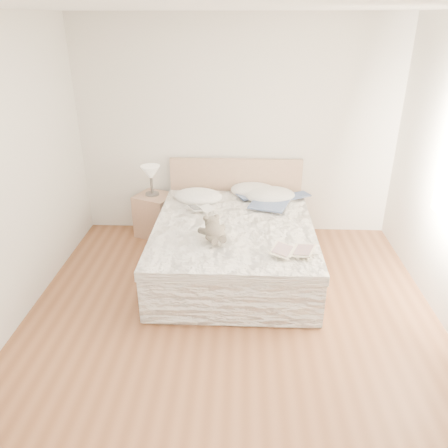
% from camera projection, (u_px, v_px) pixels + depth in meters
% --- Properties ---
extents(floor, '(4.00, 4.50, 0.00)m').
position_uv_depth(floor, '(230.00, 334.00, 4.00)').
color(floor, brown).
rests_on(floor, ground).
extents(ceiling, '(4.00, 4.50, 0.00)m').
position_uv_depth(ceiling, '(233.00, 6.00, 2.85)').
color(ceiling, white).
rests_on(ceiling, ground).
extents(wall_back, '(4.00, 0.02, 2.70)m').
position_uv_depth(wall_back, '(236.00, 131.00, 5.46)').
color(wall_back, silver).
rests_on(wall_back, ground).
extents(bed, '(1.72, 2.14, 1.00)m').
position_uv_depth(bed, '(234.00, 244.00, 4.95)').
color(bed, tan).
rests_on(bed, floor).
extents(nightstand, '(0.57, 0.55, 0.56)m').
position_uv_depth(nightstand, '(156.00, 215.00, 5.73)').
color(nightstand, '#A17E63').
rests_on(nightstand, floor).
extents(table_lamp, '(0.31, 0.31, 0.38)m').
position_uv_depth(table_lamp, '(151.00, 174.00, 5.51)').
color(table_lamp, '#524C48').
rests_on(table_lamp, nightstand).
extents(pillow_left, '(0.65, 0.50, 0.18)m').
position_uv_depth(pillow_left, '(198.00, 196.00, 5.36)').
color(pillow_left, white).
rests_on(pillow_left, bed).
extents(pillow_middle, '(0.67, 0.53, 0.18)m').
position_uv_depth(pillow_middle, '(254.00, 191.00, 5.54)').
color(pillow_middle, white).
rests_on(pillow_middle, bed).
extents(pillow_right, '(0.67, 0.50, 0.19)m').
position_uv_depth(pillow_right, '(270.00, 195.00, 5.40)').
color(pillow_right, silver).
rests_on(pillow_right, bed).
extents(blouse, '(0.84, 0.87, 0.03)m').
position_uv_depth(blouse, '(271.00, 201.00, 5.25)').
color(blouse, '#394A72').
rests_on(blouse, bed).
extents(photo_book, '(0.35, 0.32, 0.02)m').
position_uv_depth(photo_book, '(201.00, 209.00, 5.04)').
color(photo_book, white).
rests_on(photo_book, bed).
extents(childrens_book, '(0.47, 0.40, 0.03)m').
position_uv_depth(childrens_book, '(293.00, 251.00, 4.13)').
color(childrens_book, beige).
rests_on(childrens_book, bed).
extents(teddy_bear, '(0.35, 0.42, 0.19)m').
position_uv_depth(teddy_bear, '(214.00, 238.00, 4.34)').
color(teddy_bear, '#655C4F').
rests_on(teddy_bear, bed).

